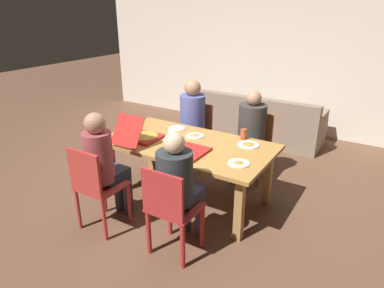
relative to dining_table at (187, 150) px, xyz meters
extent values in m
plane|color=brown|center=(0.00, 0.00, -0.64)|extent=(20.00, 20.00, 0.00)
cube|color=beige|center=(0.00, 3.10, 0.74)|extent=(7.61, 0.12, 2.76)
cube|color=#B47F3D|center=(0.00, 0.00, 0.07)|extent=(1.95, 1.05, 0.04)
cube|color=#AA7D48|center=(-0.85, -0.40, -0.30)|extent=(0.08, 0.08, 0.69)
cube|color=#AA7D48|center=(0.85, -0.40, -0.30)|extent=(0.08, 0.08, 0.69)
cube|color=#AA7D48|center=(-0.85, 0.40, -0.30)|extent=(0.08, 0.08, 0.69)
cube|color=#AA7D48|center=(0.85, 0.40, -0.30)|extent=(0.08, 0.08, 0.69)
cylinder|color=#9D5A2A|center=(0.61, 0.73, -0.41)|extent=(0.04, 0.04, 0.47)
cylinder|color=#9D5A2A|center=(0.21, 0.73, -0.41)|extent=(0.04, 0.04, 0.47)
cylinder|color=#9D5A2A|center=(0.61, 1.11, -0.41)|extent=(0.04, 0.04, 0.47)
cylinder|color=#9D5A2A|center=(0.21, 1.11, -0.41)|extent=(0.04, 0.04, 0.47)
cube|color=#9D5A2A|center=(0.41, 0.92, -0.17)|extent=(0.46, 0.44, 0.02)
cube|color=#9D5A2A|center=(0.41, 1.13, 0.03)|extent=(0.43, 0.03, 0.38)
cylinder|color=#36373F|center=(0.50, 0.64, -0.40)|extent=(0.10, 0.10, 0.49)
cylinder|color=#36373F|center=(0.32, 0.64, -0.40)|extent=(0.10, 0.10, 0.49)
cube|color=#36373F|center=(0.41, 0.78, -0.11)|extent=(0.32, 0.29, 0.11)
cylinder|color=#373431|center=(0.41, 0.92, 0.13)|extent=(0.36, 0.36, 0.48)
sphere|color=#A8795F|center=(0.41, 0.92, 0.46)|extent=(0.19, 0.19, 0.19)
cylinder|color=#AF2B2A|center=(0.22, -0.69, -0.41)|extent=(0.05, 0.05, 0.47)
cylinder|color=#AF2B2A|center=(0.60, -0.69, -0.41)|extent=(0.05, 0.05, 0.47)
cylinder|color=#AF2B2A|center=(0.22, -1.03, -0.41)|extent=(0.05, 0.05, 0.47)
cylinder|color=#AF2B2A|center=(0.60, -1.03, -0.41)|extent=(0.05, 0.05, 0.47)
cube|color=#AF2B2A|center=(0.41, -0.86, -0.17)|extent=(0.44, 0.41, 0.02)
cube|color=#AF2B2A|center=(0.41, -1.05, 0.06)|extent=(0.42, 0.03, 0.43)
cylinder|color=#363449|center=(0.33, -0.55, -0.40)|extent=(0.10, 0.10, 0.49)
cylinder|color=#363449|center=(0.49, -0.55, -0.40)|extent=(0.10, 0.10, 0.49)
cube|color=#363449|center=(0.41, -0.69, -0.11)|extent=(0.30, 0.33, 0.11)
cylinder|color=#2D3336|center=(0.41, -0.86, 0.14)|extent=(0.33, 0.33, 0.49)
sphere|color=beige|center=(0.41, -0.86, 0.47)|extent=(0.19, 0.19, 0.19)
cylinder|color=#B8342D|center=(-0.64, -0.74, -0.41)|extent=(0.04, 0.04, 0.47)
cylinder|color=#B8342D|center=(-0.27, -0.74, -0.41)|extent=(0.04, 0.04, 0.47)
cylinder|color=#B8342D|center=(-0.64, -1.11, -0.41)|extent=(0.04, 0.04, 0.47)
cylinder|color=#B8342D|center=(-0.27, -1.11, -0.41)|extent=(0.04, 0.04, 0.47)
cube|color=#B8342D|center=(-0.46, -0.92, -0.17)|extent=(0.43, 0.42, 0.02)
cube|color=#B8342D|center=(-0.46, -1.12, 0.07)|extent=(0.41, 0.03, 0.45)
cylinder|color=#2C303D|center=(-0.53, -0.63, -0.40)|extent=(0.10, 0.10, 0.49)
cylinder|color=#2C303D|center=(-0.39, -0.63, -0.40)|extent=(0.10, 0.10, 0.49)
cube|color=#2C303D|center=(-0.46, -0.77, -0.11)|extent=(0.26, 0.31, 0.11)
cylinder|color=#9D4548|center=(-0.46, -0.92, 0.15)|extent=(0.29, 0.29, 0.52)
sphere|color=#AD7560|center=(-0.46, -0.92, 0.51)|extent=(0.21, 0.21, 0.21)
cylinder|color=brown|center=(-0.26, 0.69, -0.41)|extent=(0.05, 0.05, 0.47)
cylinder|color=brown|center=(-0.65, 0.69, -0.41)|extent=(0.05, 0.05, 0.47)
cylinder|color=brown|center=(-0.26, 1.02, -0.41)|extent=(0.05, 0.05, 0.47)
cylinder|color=brown|center=(-0.65, 1.02, -0.41)|extent=(0.05, 0.05, 0.47)
cube|color=brown|center=(-0.46, 0.86, -0.17)|extent=(0.45, 0.39, 0.02)
cube|color=brown|center=(-0.46, 1.04, 0.04)|extent=(0.43, 0.03, 0.40)
cylinder|color=#3B4241|center=(-0.37, 0.53, -0.40)|extent=(0.10, 0.10, 0.49)
cylinder|color=#3B4241|center=(-0.54, 0.53, -0.40)|extent=(0.10, 0.10, 0.49)
cube|color=#3B4241|center=(-0.46, 0.68, -0.11)|extent=(0.32, 0.35, 0.11)
cylinder|color=#525AA1|center=(-0.46, 0.86, 0.15)|extent=(0.35, 0.35, 0.51)
sphere|color=#AB7858|center=(-0.46, 0.86, 0.50)|extent=(0.23, 0.23, 0.23)
cube|color=red|center=(0.15, -0.23, 0.10)|extent=(0.40, 0.40, 0.03)
cube|color=#AE231F|center=(-0.50, -0.16, 0.10)|extent=(0.36, 0.36, 0.03)
cylinder|color=gold|center=(-0.50, -0.16, 0.12)|extent=(0.32, 0.32, 0.01)
cube|color=#AE231F|center=(-0.50, -0.44, 0.27)|extent=(0.36, 0.20, 0.32)
cylinder|color=white|center=(0.63, 0.29, 0.09)|extent=(0.24, 0.24, 0.01)
cone|color=#BD7C3A|center=(0.63, 0.29, 0.11)|extent=(0.14, 0.14, 0.02)
cylinder|color=white|center=(0.73, -0.20, 0.09)|extent=(0.22, 0.22, 0.01)
cone|color=#D2813F|center=(0.73, -0.20, 0.11)|extent=(0.10, 0.10, 0.02)
cylinder|color=white|center=(-0.03, 0.22, 0.09)|extent=(0.22, 0.22, 0.01)
cone|color=#D98A46|center=(-0.03, 0.22, 0.11)|extent=(0.12, 0.12, 0.02)
cylinder|color=white|center=(-0.37, 0.33, 0.09)|extent=(0.21, 0.21, 0.01)
cylinder|color=#B64A29|center=(0.50, 0.44, 0.15)|extent=(0.07, 0.07, 0.12)
cylinder|color=silver|center=(-0.16, -0.09, 0.16)|extent=(0.07, 0.07, 0.14)
cube|color=#87715E|center=(0.00, 2.39, -0.43)|extent=(2.08, 0.79, 0.42)
cube|color=#87715E|center=(0.00, 2.07, -0.03)|extent=(2.08, 0.16, 0.38)
cube|color=#87715E|center=(-0.94, 2.39, -0.14)|extent=(0.20, 0.75, 0.18)
cube|color=#87715E|center=(0.94, 2.39, -0.14)|extent=(0.20, 0.75, 0.18)
camera|label=1|loc=(1.95, -3.06, 1.56)|focal=31.94mm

